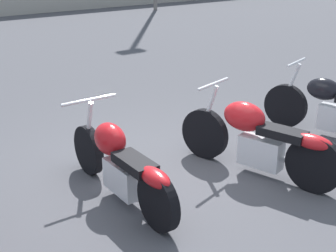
{
  "coord_description": "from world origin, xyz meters",
  "views": [
    {
      "loc": [
        -2.95,
        -3.99,
        2.54
      ],
      "look_at": [
        0.0,
        -0.06,
        0.65
      ],
      "focal_mm": 50.0,
      "sensor_mm": 36.0,
      "label": 1
    }
  ],
  "objects": [
    {
      "name": "motorcycle_slot_1",
      "position": [
        -0.69,
        -0.16,
        0.41
      ],
      "size": [
        0.67,
        2.06,
        0.96
      ],
      "rotation": [
        0.0,
        0.0,
        -0.03
      ],
      "color": "black",
      "rests_on": "ground_plane"
    },
    {
      "name": "motorcycle_slot_2",
      "position": [
        0.91,
        -0.6,
        0.45
      ],
      "size": [
        0.79,
        2.04,
        1.01
      ],
      "rotation": [
        0.0,
        0.0,
        0.25
      ],
      "color": "black",
      "rests_on": "ground_plane"
    },
    {
      "name": "ground_plane",
      "position": [
        0.0,
        0.0,
        0.0
      ],
      "size": [
        60.0,
        60.0,
        0.0
      ],
      "primitive_type": "plane",
      "color": "#424247"
    }
  ]
}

